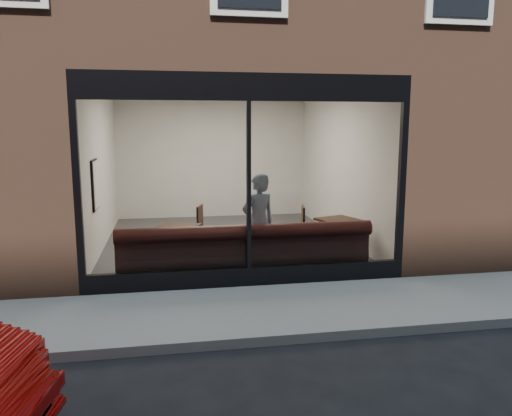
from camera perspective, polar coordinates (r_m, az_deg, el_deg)
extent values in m
plane|color=black|center=(5.92, 2.50, -15.04)|extent=(120.00, 120.00, 0.00)
cube|color=gray|center=(6.82, 0.64, -11.57)|extent=(40.00, 2.00, 0.01)
cube|color=gray|center=(5.85, 2.62, -14.70)|extent=(40.00, 0.10, 0.12)
cube|color=brown|center=(13.53, -21.07, 5.23)|extent=(2.50, 12.00, 3.20)
cube|color=brown|center=(14.17, 10.38, 5.87)|extent=(2.50, 12.00, 3.20)
cube|color=brown|center=(16.32, -5.93, 6.43)|extent=(5.00, 6.00, 3.20)
plane|color=#2D2D30|center=(10.61, -3.39, -3.81)|extent=(6.00, 6.00, 0.00)
plane|color=white|center=(10.35, -3.57, 13.53)|extent=(6.00, 6.00, 0.00)
plane|color=silver|center=(13.33, -4.97, 5.77)|extent=(5.00, 0.00, 5.00)
plane|color=silver|center=(10.37, -17.31, 4.32)|extent=(0.00, 6.00, 6.00)
plane|color=silver|center=(10.93, 9.65, 4.86)|extent=(0.00, 6.00, 6.00)
cube|color=black|center=(7.75, -0.82, -7.83)|extent=(5.00, 0.10, 0.30)
cube|color=black|center=(7.42, -0.87, 13.68)|extent=(5.00, 0.10, 0.40)
cube|color=black|center=(7.46, -0.84, 2.50)|extent=(0.06, 0.10, 2.50)
plane|color=white|center=(7.43, -0.80, 2.47)|extent=(4.80, 0.00, 4.80)
cube|color=#3B1A15|center=(8.11, -1.28, -6.49)|extent=(4.00, 0.55, 0.45)
imported|color=#869EB8|center=(8.26, 0.27, -1.81)|extent=(0.72, 0.60, 1.68)
cube|color=black|center=(8.54, -8.96, -2.22)|extent=(0.85, 0.85, 0.04)
cube|color=black|center=(9.21, 9.44, -1.38)|extent=(0.84, 0.84, 0.04)
cube|color=black|center=(9.67, -7.48, -3.85)|extent=(0.50, 0.50, 0.04)
cube|color=black|center=(9.49, 4.21, -4.04)|extent=(0.48, 0.48, 0.04)
cube|color=white|center=(9.34, -17.81, 2.56)|extent=(0.02, 0.63, 0.84)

